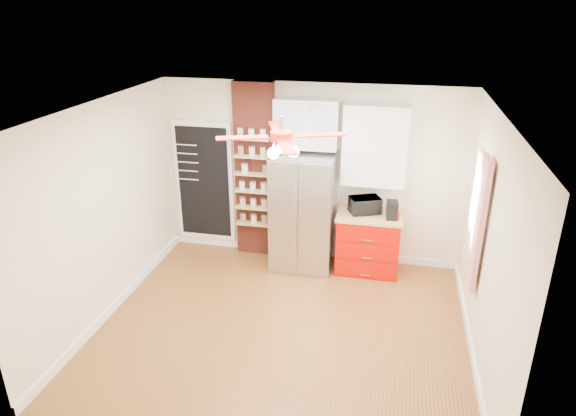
% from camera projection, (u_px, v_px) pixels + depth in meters
% --- Properties ---
extents(floor, '(4.50, 4.50, 0.00)m').
position_uv_depth(floor, '(282.00, 327.00, 6.39)').
color(floor, brown).
rests_on(floor, ground).
extents(ceiling, '(4.50, 4.50, 0.00)m').
position_uv_depth(ceiling, '(281.00, 111.00, 5.36)').
color(ceiling, white).
rests_on(ceiling, wall_back).
extents(wall_back, '(4.50, 0.02, 2.70)m').
position_uv_depth(wall_back, '(311.00, 174.00, 7.68)').
color(wall_back, beige).
rests_on(wall_back, floor).
extents(wall_front, '(4.50, 0.02, 2.70)m').
position_uv_depth(wall_front, '(227.00, 332.00, 4.07)').
color(wall_front, beige).
rests_on(wall_front, floor).
extents(wall_left, '(0.02, 4.00, 2.70)m').
position_uv_depth(wall_left, '(104.00, 212.00, 6.31)').
color(wall_left, beige).
rests_on(wall_left, floor).
extents(wall_right, '(0.02, 4.00, 2.70)m').
position_uv_depth(wall_right, '(489.00, 247.00, 5.44)').
color(wall_right, beige).
rests_on(wall_right, floor).
extents(chalkboard, '(0.95, 0.05, 1.95)m').
position_uv_depth(chalkboard, '(204.00, 182.00, 8.07)').
color(chalkboard, white).
rests_on(chalkboard, wall_back).
extents(brick_pillar, '(0.60, 0.16, 2.70)m').
position_uv_depth(brick_pillar, '(255.00, 172.00, 7.77)').
color(brick_pillar, maroon).
rests_on(brick_pillar, floor).
extents(fridge, '(0.90, 0.70, 1.75)m').
position_uv_depth(fridge, '(303.00, 212.00, 7.54)').
color(fridge, '#B3B3B8').
rests_on(fridge, floor).
extents(upper_glass_cabinet, '(0.90, 0.35, 0.70)m').
position_uv_depth(upper_glass_cabinet, '(307.00, 123.00, 7.22)').
color(upper_glass_cabinet, white).
rests_on(upper_glass_cabinet, wall_back).
extents(red_cabinet, '(0.94, 0.64, 0.90)m').
position_uv_depth(red_cabinet, '(368.00, 242.00, 7.56)').
color(red_cabinet, '#C40900').
rests_on(red_cabinet, floor).
extents(upper_shelf_unit, '(0.90, 0.30, 1.15)m').
position_uv_depth(upper_shelf_unit, '(375.00, 146.00, 7.17)').
color(upper_shelf_unit, white).
rests_on(upper_shelf_unit, wall_back).
extents(window, '(0.04, 0.75, 1.05)m').
position_uv_depth(window, '(479.00, 199.00, 6.18)').
color(window, white).
rests_on(window, wall_right).
extents(curtain, '(0.06, 0.40, 1.55)m').
position_uv_depth(curtain, '(479.00, 224.00, 5.73)').
color(curtain, red).
rests_on(curtain, wall_right).
extents(ceiling_fan, '(1.40, 1.40, 0.44)m').
position_uv_depth(ceiling_fan, '(282.00, 137.00, 5.46)').
color(ceiling_fan, silver).
rests_on(ceiling_fan, ceiling).
extents(toaster_oven, '(0.51, 0.44, 0.24)m').
position_uv_depth(toaster_oven, '(365.00, 205.00, 7.40)').
color(toaster_oven, black).
rests_on(toaster_oven, red_cabinet).
extents(coffee_maker, '(0.17, 0.24, 0.25)m').
position_uv_depth(coffee_maker, '(392.00, 210.00, 7.22)').
color(coffee_maker, black).
rests_on(coffee_maker, red_cabinet).
extents(canister_left, '(0.12, 0.12, 0.13)m').
position_uv_depth(canister_left, '(396.00, 215.00, 7.20)').
color(canister_left, red).
rests_on(canister_left, red_cabinet).
extents(canister_right, '(0.13, 0.13, 0.13)m').
position_uv_depth(canister_right, '(396.00, 212.00, 7.29)').
color(canister_right, red).
rests_on(canister_right, red_cabinet).
extents(pantry_jar_oats, '(0.12, 0.12, 0.14)m').
position_uv_depth(pantry_jar_oats, '(245.00, 168.00, 7.61)').
color(pantry_jar_oats, beige).
rests_on(pantry_jar_oats, brick_pillar).
extents(pantry_jar_beans, '(0.10, 0.10, 0.12)m').
position_uv_depth(pantry_jar_beans, '(266.00, 170.00, 7.60)').
color(pantry_jar_beans, '#92624A').
rests_on(pantry_jar_beans, brick_pillar).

